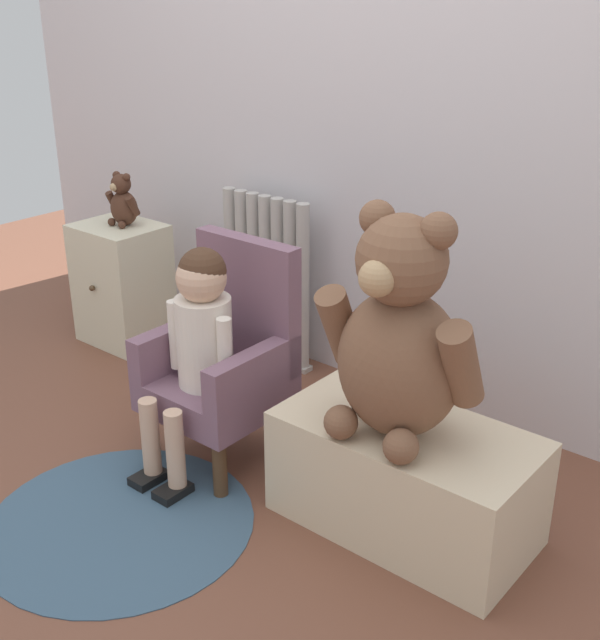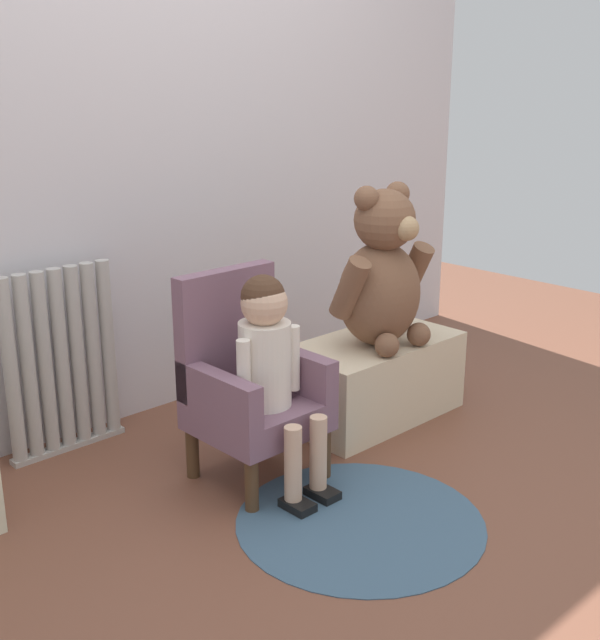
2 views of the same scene
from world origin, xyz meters
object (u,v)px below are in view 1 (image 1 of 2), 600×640
(child_figure, at_px, (198,331))
(large_teddy_bear, at_px, (399,339))
(small_dresser, at_px, (123,284))
(small_teddy_bear, at_px, (123,202))
(low_bench, at_px, (405,477))
(floor_rug, at_px, (121,521))
(child_armchair, at_px, (226,360))
(radiator, at_px, (266,280))

(child_figure, xyz_separation_m, large_teddy_bear, (0.64, 0.09, 0.13))
(small_dresser, height_order, small_teddy_bear, small_teddy_bear)
(low_bench, relative_size, small_teddy_bear, 3.27)
(small_teddy_bear, relative_size, floor_rug, 0.28)
(low_bench, distance_m, large_teddy_bear, 0.43)
(small_dresser, relative_size, child_figure, 0.71)
(small_teddy_bear, height_order, floor_rug, small_teddy_bear)
(child_figure, bearing_deg, floor_rug, -84.67)
(small_dresser, xyz_separation_m, small_teddy_bear, (0.02, 0.02, 0.35))
(small_dresser, height_order, floor_rug, small_dresser)
(child_figure, bearing_deg, small_teddy_bear, 152.52)
(low_bench, bearing_deg, large_teddy_bear, -111.70)
(child_armchair, height_order, child_figure, child_figure)
(radiator, relative_size, large_teddy_bear, 1.10)
(child_armchair, distance_m, low_bench, 0.68)
(large_teddy_bear, bearing_deg, small_dresser, 166.93)
(radiator, xyz_separation_m, small_teddy_bear, (-0.56, -0.22, 0.26))
(small_dresser, distance_m, child_armchair, 1.01)
(large_teddy_bear, relative_size, small_teddy_bear, 2.85)
(large_teddy_bear, height_order, small_teddy_bear, large_teddy_bear)
(child_figure, relative_size, small_teddy_bear, 3.30)
(low_bench, distance_m, floor_rug, 0.81)
(child_armchair, xyz_separation_m, floor_rug, (0.03, -0.48, -0.32))
(small_dresser, height_order, child_figure, child_figure)
(small_dresser, distance_m, child_figure, 1.07)
(child_figure, height_order, floor_rug, child_figure)
(radiator, relative_size, child_figure, 0.95)
(floor_rug, bearing_deg, child_armchair, 94.11)
(small_teddy_bear, bearing_deg, floor_rug, -41.55)
(small_dresser, bearing_deg, floor_rug, -40.20)
(small_dresser, bearing_deg, large_teddy_bear, -13.07)
(small_dresser, relative_size, floor_rug, 0.66)
(large_teddy_bear, xyz_separation_m, small_teddy_bear, (-1.56, 0.39, 0.01))
(small_dresser, relative_size, large_teddy_bear, 0.82)
(small_dresser, xyz_separation_m, child_figure, (0.94, -0.46, 0.21))
(large_teddy_bear, bearing_deg, child_figure, -171.97)
(small_dresser, relative_size, low_bench, 0.72)
(floor_rug, bearing_deg, small_teddy_bear, 138.45)
(child_armchair, bearing_deg, floor_rug, -85.89)
(radiator, xyz_separation_m, small_dresser, (-0.58, -0.25, -0.08))
(low_bench, relative_size, floor_rug, 0.93)
(low_bench, height_order, large_teddy_bear, large_teddy_bear)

